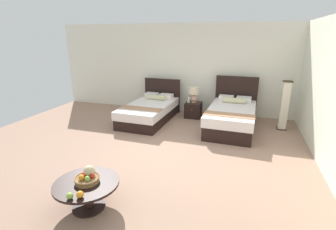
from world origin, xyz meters
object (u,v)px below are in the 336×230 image
object	(u,v)px
coffee_table	(87,189)
loose_apple	(70,196)
floor_lamp_corner	(284,106)
bed_near_window	(150,111)
bed_near_corner	(231,117)
nightstand	(193,110)
table_lamp	(194,93)
loose_orange	(80,194)
fruit_bowl	(87,177)
vase	(189,100)

from	to	relation	value
coffee_table	loose_apple	bearing A→B (deg)	-85.72
floor_lamp_corner	bed_near_window	bearing A→B (deg)	-174.69
bed_near_corner	floor_lamp_corner	size ratio (longest dim) A/B	1.73
nightstand	table_lamp	bearing A→B (deg)	90.00
nightstand	coffee_table	distance (m)	4.61
loose_apple	loose_orange	world-z (taller)	loose_orange
nightstand	fruit_bowl	bearing A→B (deg)	-96.56
nightstand	floor_lamp_corner	world-z (taller)	floor_lamp_corner
loose_orange	fruit_bowl	bearing A→B (deg)	110.19
table_lamp	loose_apple	world-z (taller)	table_lamp
vase	bed_near_corner	bearing A→B (deg)	-25.15
loose_apple	loose_orange	bearing A→B (deg)	28.81
bed_near_window	nightstand	distance (m)	1.31
table_lamp	fruit_bowl	xyz separation A→B (m)	(-0.52, -4.57, -0.27)
vase	floor_lamp_corner	xyz separation A→B (m)	(2.57, -0.27, 0.10)
loose_orange	bed_near_window	bearing A→B (deg)	99.86
loose_apple	vase	bearing A→B (deg)	85.77
nightstand	vase	world-z (taller)	vase
bed_near_window	loose_orange	xyz separation A→B (m)	(0.74, -4.25, 0.17)
bed_near_window	fruit_bowl	xyz separation A→B (m)	(0.61, -3.91, 0.20)
loose_apple	loose_orange	size ratio (longest dim) A/B	0.91
nightstand	loose_apple	bearing A→B (deg)	-95.81
table_lamp	coffee_table	bearing A→B (deg)	-96.60
nightstand	vase	size ratio (longest dim) A/B	2.80
coffee_table	bed_near_window	bearing A→B (deg)	98.73
vase	floor_lamp_corner	bearing A→B (deg)	-6.11
fruit_bowl	bed_near_window	bearing A→B (deg)	98.91
vase	coffee_table	xyz separation A→B (m)	(-0.39, -4.54, -0.23)
coffee_table	nightstand	bearing A→B (deg)	83.37
vase	loose_apple	size ratio (longest dim) A/B	2.07
fruit_bowl	floor_lamp_corner	xyz separation A→B (m)	(2.95, 4.24, 0.16)
bed_near_window	bed_near_corner	size ratio (longest dim) A/B	1.01
vase	loose_apple	distance (m)	4.93
bed_near_window	coffee_table	xyz separation A→B (m)	(0.60, -3.93, 0.03)
loose_apple	floor_lamp_corner	size ratio (longest dim) A/B	0.06
bed_near_window	loose_apple	bearing A→B (deg)	-81.65
bed_near_corner	bed_near_window	bearing A→B (deg)	179.95
bed_near_corner	coffee_table	xyz separation A→B (m)	(-1.69, -3.93, -0.02)
vase	coffee_table	distance (m)	4.56
bed_near_window	fruit_bowl	world-z (taller)	bed_near_window
nightstand	floor_lamp_corner	xyz separation A→B (m)	(2.43, -0.31, 0.41)
bed_near_window	table_lamp	distance (m)	1.40
vase	bed_near_window	bearing A→B (deg)	-148.65
vase	table_lamp	bearing A→B (deg)	23.04
coffee_table	floor_lamp_corner	size ratio (longest dim) A/B	0.70
fruit_bowl	loose_orange	xyz separation A→B (m)	(0.13, -0.34, -0.03)
fruit_bowl	loose_apple	bearing A→B (deg)	-87.21
nightstand	floor_lamp_corner	size ratio (longest dim) A/B	0.37
vase	loose_orange	distance (m)	4.86
nightstand	coffee_table	xyz separation A→B (m)	(-0.53, -4.58, 0.08)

